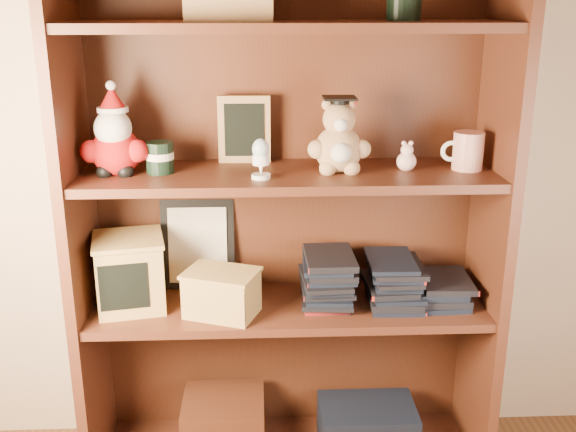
# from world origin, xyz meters

# --- Properties ---
(bookcase) EXTENTS (1.20, 0.35, 1.60)m
(bookcase) POSITION_xyz_m (0.02, 1.36, 0.78)
(bookcase) COLOR #4E2516
(bookcase) RESTS_ON ground
(shelf_lower) EXTENTS (1.14, 0.33, 0.02)m
(shelf_lower) POSITION_xyz_m (0.03, 1.30, 0.54)
(shelf_lower) COLOR #4E2516
(shelf_lower) RESTS_ON ground
(shelf_upper) EXTENTS (1.14, 0.33, 0.02)m
(shelf_upper) POSITION_xyz_m (0.03, 1.30, 0.94)
(shelf_upper) COLOR #4E2516
(shelf_upper) RESTS_ON ground
(santa_plush) EXTENTS (0.18, 0.13, 0.26)m
(santa_plush) POSITION_xyz_m (-0.44, 1.30, 1.04)
(santa_plush) COLOR #A50F0F
(santa_plush) RESTS_ON shelf_upper
(teachers_tin) EXTENTS (0.08, 0.08, 0.09)m
(teachers_tin) POSITION_xyz_m (-0.32, 1.30, 0.99)
(teachers_tin) COLOR black
(teachers_tin) RESTS_ON shelf_upper
(chalkboard_plaque) EXTENTS (0.15, 0.08, 0.19)m
(chalkboard_plaque) POSITION_xyz_m (-0.09, 1.42, 1.04)
(chalkboard_plaque) COLOR #9E7547
(chalkboard_plaque) RESTS_ON shelf_upper
(egg_cup) EXTENTS (0.05, 0.05, 0.11)m
(egg_cup) POSITION_xyz_m (-0.05, 1.23, 1.01)
(egg_cup) COLOR white
(egg_cup) RESTS_ON shelf_upper
(grad_teddy_bear) EXTENTS (0.17, 0.15, 0.21)m
(grad_teddy_bear) POSITION_xyz_m (0.17, 1.30, 1.03)
(grad_teddy_bear) COLOR tan
(grad_teddy_bear) RESTS_ON shelf_upper
(pink_figurine) EXTENTS (0.05, 0.05, 0.09)m
(pink_figurine) POSITION_xyz_m (0.36, 1.30, 0.98)
(pink_figurine) COLOR beige
(pink_figurine) RESTS_ON shelf_upper
(teacher_mug) EXTENTS (0.12, 0.08, 0.11)m
(teacher_mug) POSITION_xyz_m (0.52, 1.31, 1.00)
(teacher_mug) COLOR silver
(teacher_mug) RESTS_ON shelf_upper
(certificate_frame) EXTENTS (0.22, 0.06, 0.28)m
(certificate_frame) POSITION_xyz_m (-0.24, 1.44, 0.69)
(certificate_frame) COLOR black
(certificate_frame) RESTS_ON shelf_lower
(treats_box) EXTENTS (0.23, 0.23, 0.21)m
(treats_box) POSITION_xyz_m (-0.43, 1.30, 0.66)
(treats_box) COLOR tan
(treats_box) RESTS_ON shelf_lower
(pencils_box) EXTENTS (0.24, 0.20, 0.13)m
(pencils_box) POSITION_xyz_m (-0.16, 1.24, 0.62)
(pencils_box) COLOR tan
(pencils_box) RESTS_ON shelf_lower
(book_stack_left) EXTENTS (0.14, 0.20, 0.16)m
(book_stack_left) POSITION_xyz_m (0.14, 1.30, 0.63)
(book_stack_left) COLOR black
(book_stack_left) RESTS_ON shelf_lower
(book_stack_mid) EXTENTS (0.14, 0.20, 0.14)m
(book_stack_mid) POSITION_xyz_m (0.33, 1.30, 0.62)
(book_stack_mid) COLOR black
(book_stack_mid) RESTS_ON shelf_lower
(book_stack_right) EXTENTS (0.14, 0.20, 0.06)m
(book_stack_right) POSITION_xyz_m (0.48, 1.30, 0.58)
(book_stack_right) COLOR black
(book_stack_right) RESTS_ON shelf_lower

